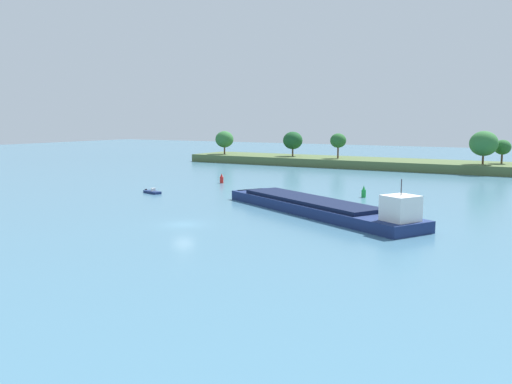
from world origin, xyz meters
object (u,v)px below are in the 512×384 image
Objects in this scene: channel_buoy_red at (222,179)px; channel_buoy_green at (364,192)px; fishing_skiff at (152,192)px; cargo_barge at (319,207)px.

channel_buoy_red and channel_buoy_green have the same top height.
fishing_skiff is 18.35m from channel_buoy_red.
channel_buoy_green reaches higher than fishing_skiff.
fishing_skiff is 2.10× the size of channel_buoy_green.
channel_buoy_green is at bearing 90.90° from cargo_barge.
channel_buoy_red is at bearing 143.62° from cargo_barge.
fishing_skiff is 32.67m from cargo_barge.
cargo_barge is 17.45× the size of channel_buoy_red.
cargo_barge is at bearing -36.38° from channel_buoy_red.
cargo_barge reaches higher than channel_buoy_red.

